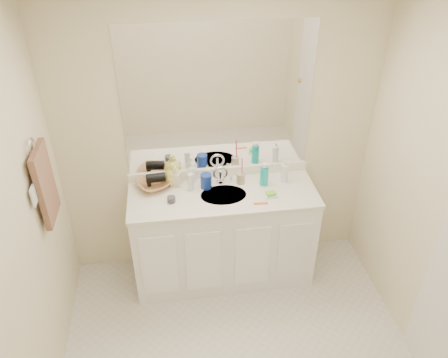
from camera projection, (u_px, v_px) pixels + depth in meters
The scene contains 27 objects.
ceiling at pixel (257, 36), 1.82m from camera, with size 2.60×2.60×0.02m, color white.
wall_back at pixel (218, 142), 3.56m from camera, with size 2.60×0.02×2.40m, color beige.
wall_left at pixel (9, 273), 2.33m from camera, with size 0.02×2.60×2.40m, color beige.
vanity_cabinet at pixel (223, 236), 3.76m from camera, with size 1.50×0.55×0.85m, color white.
countertop at pixel (223, 195), 3.51m from camera, with size 1.52×0.57×0.03m, color white.
backsplash at pixel (219, 172), 3.70m from camera, with size 1.52×0.03×0.08m, color white.
sink_basin at pixel (223, 196), 3.50m from camera, with size 0.37×0.37×0.02m, color beige.
faucet at pixel (220, 177), 3.61m from camera, with size 0.02×0.02×0.11m, color silver.
mirror at pixel (218, 101), 3.35m from camera, with size 1.48×0.01×1.20m, color white.
blue_mug at pixel (206, 181), 3.54m from camera, with size 0.09×0.09×0.12m, color navy.
tan_cup at pixel (241, 178), 3.61m from camera, with size 0.07×0.07×0.09m, color tan.
toothbrush at pixel (242, 168), 3.55m from camera, with size 0.01×0.01×0.20m, color #EA3D60.
mouthwash_bottle at pixel (264, 176), 3.57m from camera, with size 0.07×0.07×0.16m, color #0EABAD.
clear_pump_bottle at pixel (285, 173), 3.61m from camera, with size 0.06×0.06×0.16m, color white.
soap_dish at pixel (271, 195), 3.47m from camera, with size 0.10×0.08×0.01m, color white.
green_soap at pixel (271, 193), 3.46m from camera, with size 0.07×0.05×0.03m, color #75D433.
orange_comb at pixel (261, 203), 3.39m from camera, with size 0.11×0.02×0.00m, color #FF5A1A.
dark_jar at pixel (171, 199), 3.40m from camera, with size 0.06×0.06×0.05m, color #383A40.
extra_white_bottle at pixel (191, 182), 3.51m from camera, with size 0.05×0.05×0.15m, color silver.
soap_bottle_white at pixel (192, 172), 3.61m from camera, with size 0.07×0.07×0.18m, color white.
soap_bottle_cream at pixel (176, 176), 3.56m from camera, with size 0.08×0.08×0.18m, color beige.
soap_bottle_yellow at pixel (173, 173), 3.58m from camera, with size 0.15×0.15×0.19m, color #E3DF58.
wicker_basket at pixel (154, 184), 3.56m from camera, with size 0.26×0.26×0.06m, color #B67A49.
hair_dryer at pixel (156, 178), 3.53m from camera, with size 0.08×0.08×0.15m, color black.
towel_ring at pixel (32, 146), 2.78m from camera, with size 0.11×0.11×0.01m, color silver.
hand_towel at pixel (45, 185), 2.95m from camera, with size 0.04×0.32×0.55m, color brown.
switch_plate at pixel (34, 196), 2.75m from camera, with size 0.01×0.09×0.13m, color white.
Camera 1 is at (-0.40, -1.81, 2.90)m, focal length 35.00 mm.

